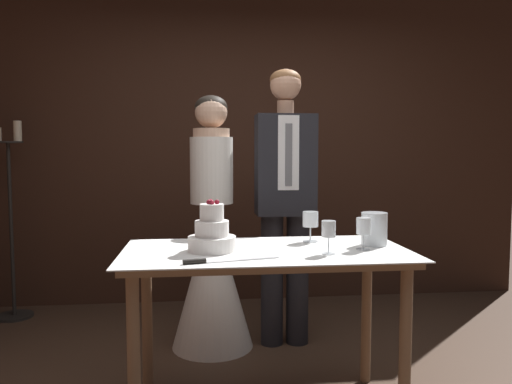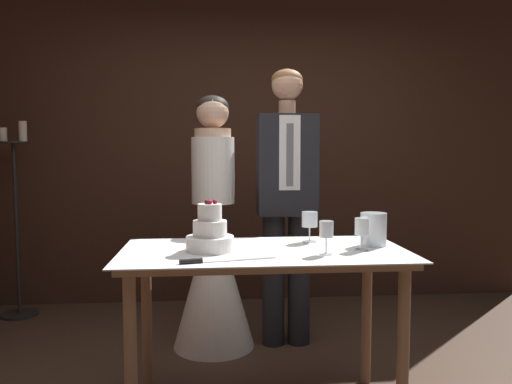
# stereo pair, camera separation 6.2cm
# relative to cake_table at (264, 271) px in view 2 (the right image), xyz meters

# --- Properties ---
(wall_back) EXTENTS (4.92, 0.12, 2.79)m
(wall_back) POSITION_rel_cake_table_xyz_m (0.10, 1.99, 0.68)
(wall_back) COLOR #382116
(wall_back) RESTS_ON ground_plane
(cake_table) EXTENTS (1.40, 0.72, 0.82)m
(cake_table) POSITION_rel_cake_table_xyz_m (0.00, 0.00, 0.00)
(cake_table) COLOR #8E6B4C
(cake_table) RESTS_ON ground_plane
(tiered_cake) EXTENTS (0.23, 0.23, 0.25)m
(tiered_cake) POSITION_rel_cake_table_xyz_m (-0.26, -0.00, 0.19)
(tiered_cake) COLOR white
(tiered_cake) RESTS_ON cake_table
(cake_knife) EXTENTS (0.43, 0.12, 0.02)m
(cake_knife) POSITION_rel_cake_table_xyz_m (-0.26, -0.26, 0.11)
(cake_knife) COLOR silver
(cake_knife) RESTS_ON cake_table
(wine_glass_near) EXTENTS (0.07, 0.07, 0.16)m
(wine_glass_near) POSITION_rel_cake_table_xyz_m (0.47, -0.05, 0.21)
(wine_glass_near) COLOR silver
(wine_glass_near) RESTS_ON cake_table
(wine_glass_middle) EXTENTS (0.08, 0.08, 0.16)m
(wine_glass_middle) POSITION_rel_cake_table_xyz_m (0.26, 0.19, 0.22)
(wine_glass_middle) COLOR silver
(wine_glass_middle) RESTS_ON cake_table
(wine_glass_far) EXTENTS (0.07, 0.07, 0.16)m
(wine_glass_far) POSITION_rel_cake_table_xyz_m (0.28, -0.14, 0.22)
(wine_glass_far) COLOR silver
(wine_glass_far) RESTS_ON cake_table
(hurricane_candle) EXTENTS (0.13, 0.13, 0.17)m
(hurricane_candle) POSITION_rel_cake_table_xyz_m (0.57, 0.06, 0.19)
(hurricane_candle) COLOR silver
(hurricane_candle) RESTS_ON cake_table
(bride) EXTENTS (0.54, 0.54, 1.67)m
(bride) POSITION_rel_cake_table_xyz_m (-0.24, 0.88, -0.10)
(bride) COLOR white
(bride) RESTS_ON ground_plane
(groom) EXTENTS (0.39, 0.25, 1.84)m
(groom) POSITION_rel_cake_table_xyz_m (0.24, 0.88, 0.31)
(groom) COLOR black
(groom) RESTS_ON ground_plane
(candle_stand) EXTENTS (0.28, 0.28, 1.54)m
(candle_stand) POSITION_rel_cake_table_xyz_m (-1.78, 1.64, -0.01)
(candle_stand) COLOR black
(candle_stand) RESTS_ON ground_plane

